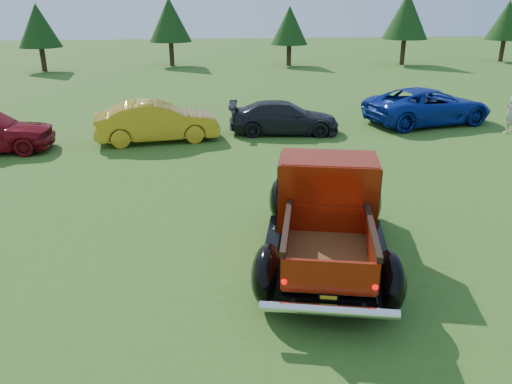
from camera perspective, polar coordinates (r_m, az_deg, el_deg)
ground at (r=10.47m, az=2.34°, el=-6.11°), size 120.00×120.00×0.00m
tree_west at (r=39.59m, az=-23.63°, el=17.02°), size 2.94×2.94×4.60m
tree_mid_left at (r=40.22m, az=-9.84°, el=18.81°), size 3.20×3.20×5.00m
tree_mid_right at (r=39.94m, az=3.85°, el=18.45°), size 2.82×2.82×4.40m
tree_east at (r=42.10m, az=16.82°, el=18.73°), size 3.46×3.46×5.40m
tree_far_east at (r=47.24m, az=26.77°, el=17.12°), size 3.07×3.07×4.80m
pickup_truck at (r=10.06m, az=8.05°, el=-1.65°), size 3.48×5.58×1.96m
show_car_yellow at (r=18.36m, az=-11.24°, el=7.90°), size 4.50×2.06×1.43m
show_car_grey at (r=19.22m, az=3.20°, el=8.51°), size 4.34×2.20×1.21m
show_car_blue at (r=21.87m, az=19.07°, el=9.27°), size 5.63×3.45×1.46m
spectator at (r=21.52m, az=27.25°, el=8.36°), size 0.77×0.67×1.78m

